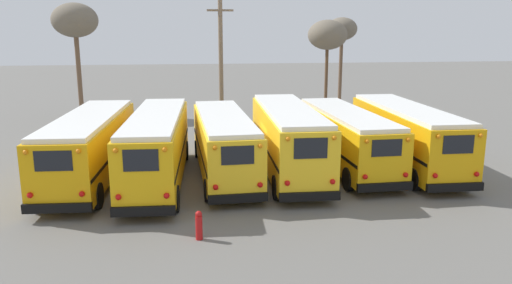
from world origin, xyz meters
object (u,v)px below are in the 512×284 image
(bare_tree_1, at_px, (75,22))
(bare_tree_2, at_px, (328,36))
(utility_pole, at_px, (221,62))
(school_bus_5, at_px, (406,134))
(school_bus_4, at_px, (346,137))
(school_bus_2, at_px, (224,143))
(fire_hydrant, at_px, (199,225))
(bare_tree_0, at_px, (342,31))
(school_bus_1, at_px, (157,145))
(school_bus_3, at_px, (288,138))
(school_bus_0, at_px, (90,145))

(bare_tree_1, height_order, bare_tree_2, bare_tree_1)
(utility_pole, height_order, bare_tree_2, utility_pole)
(school_bus_5, height_order, bare_tree_2, bare_tree_2)
(school_bus_4, height_order, bare_tree_1, bare_tree_1)
(school_bus_2, distance_m, fire_hydrant, 7.82)
(bare_tree_0, distance_m, bare_tree_2, 3.56)
(bare_tree_1, bearing_deg, bare_tree_2, -6.32)
(school_bus_5, relative_size, bare_tree_1, 1.17)
(school_bus_1, relative_size, school_bus_5, 1.01)
(school_bus_1, distance_m, school_bus_2, 3.26)
(school_bus_5, relative_size, bare_tree_2, 1.36)
(school_bus_2, relative_size, school_bus_3, 0.97)
(school_bus_0, xyz_separation_m, bare_tree_0, (17.98, 19.10, 5.17))
(school_bus_2, height_order, school_bus_5, school_bus_5)
(school_bus_0, height_order, school_bus_5, school_bus_5)
(school_bus_0, xyz_separation_m, bare_tree_1, (-4.10, 18.44, 5.90))
(school_bus_2, xyz_separation_m, school_bus_5, (9.50, 0.35, 0.08))
(school_bus_3, distance_m, utility_pole, 11.89)
(utility_pole, height_order, bare_tree_0, utility_pole)
(utility_pole, bearing_deg, school_bus_4, -61.54)
(bare_tree_0, bearing_deg, bare_tree_2, -125.78)
(school_bus_5, xyz_separation_m, fire_hydrant, (-10.91, -7.96, -1.21))
(bare_tree_1, bearing_deg, fire_hydrant, -70.90)
(school_bus_5, xyz_separation_m, bare_tree_0, (2.15, 18.73, 5.16))
(school_bus_1, distance_m, school_bus_3, 6.37)
(school_bus_4, relative_size, bare_tree_0, 1.29)
(bare_tree_1, xyz_separation_m, bare_tree_2, (20.00, -2.22, -1.09))
(bare_tree_0, distance_m, bare_tree_1, 22.10)
(school_bus_0, distance_m, utility_pole, 13.50)
(school_bus_5, height_order, bare_tree_0, bare_tree_0)
(utility_pole, bearing_deg, bare_tree_1, 146.57)
(school_bus_1, bearing_deg, school_bus_5, 5.07)
(school_bus_2, bearing_deg, bare_tree_0, 58.59)
(bare_tree_2, xyz_separation_m, fire_hydrant, (-10.99, -23.81, -6.01))
(bare_tree_1, bearing_deg, school_bus_0, -77.48)
(bare_tree_0, bearing_deg, school_bus_2, -121.41)
(school_bus_1, bearing_deg, bare_tree_1, 110.72)
(school_bus_4, bearing_deg, school_bus_2, -174.68)
(school_bus_3, distance_m, bare_tree_2, 18.13)
(fire_hydrant, bearing_deg, bare_tree_2, 65.23)
(school_bus_1, bearing_deg, utility_pole, 72.35)
(fire_hydrant, bearing_deg, school_bus_5, 36.10)
(school_bus_5, xyz_separation_m, bare_tree_2, (0.08, 15.85, 4.80))
(school_bus_3, bearing_deg, school_bus_0, 179.55)
(school_bus_1, distance_m, school_bus_4, 9.60)
(school_bus_5, height_order, fire_hydrant, school_bus_5)
(school_bus_2, distance_m, school_bus_3, 3.17)
(school_bus_3, distance_m, school_bus_4, 3.24)
(bare_tree_2, bearing_deg, school_bus_4, -101.74)
(school_bus_0, height_order, bare_tree_0, bare_tree_0)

